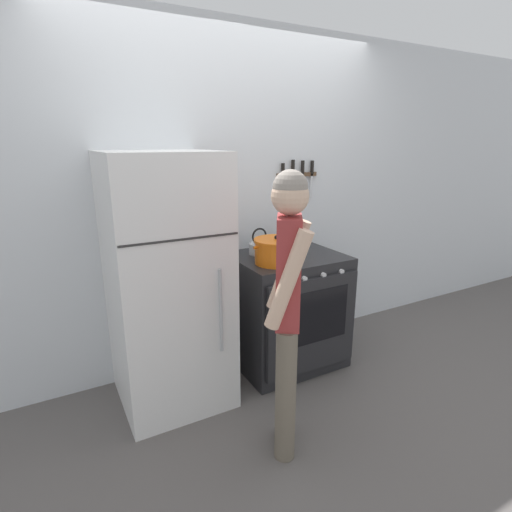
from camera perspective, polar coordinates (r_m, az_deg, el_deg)
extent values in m
plane|color=#5B5654|center=(3.50, -3.08, -13.30)|extent=(14.00, 14.00, 0.00)
cube|color=silver|center=(3.11, -3.68, 7.88)|extent=(10.00, 0.06, 2.55)
cube|color=white|center=(2.66, -12.55, -3.80)|extent=(0.70, 0.70, 1.66)
cube|color=#2D2D2D|center=(2.23, -10.56, 2.33)|extent=(0.68, 0.01, 0.01)
cylinder|color=#B2B5BA|center=(2.44, -5.03, -7.83)|extent=(0.02, 0.02, 0.53)
cube|color=#232326|center=(3.18, 4.33, -7.60)|extent=(0.81, 0.66, 0.89)
cube|color=black|center=(3.03, 4.50, -0.07)|extent=(0.79, 0.65, 0.02)
cube|color=black|center=(2.96, 7.55, -9.80)|extent=(0.71, 0.05, 0.67)
cylinder|color=black|center=(2.83, 2.85, -1.07)|extent=(0.21, 0.21, 0.01)
cylinder|color=black|center=(3.03, 8.76, -0.09)|extent=(0.21, 0.21, 0.01)
cylinder|color=black|center=(3.05, 0.28, 0.21)|extent=(0.21, 0.21, 0.01)
cylinder|color=black|center=(3.23, 5.95, 1.05)|extent=(0.21, 0.21, 0.01)
cylinder|color=silver|center=(2.65, 4.07, -3.81)|extent=(0.04, 0.02, 0.04)
cylinder|color=silver|center=(2.74, 6.94, -3.24)|extent=(0.04, 0.02, 0.04)
cylinder|color=silver|center=(2.83, 9.62, -2.70)|extent=(0.04, 0.02, 0.04)
cylinder|color=silver|center=(2.93, 12.13, -2.19)|extent=(0.04, 0.02, 0.04)
cube|color=#232326|center=(2.91, 8.09, -9.78)|extent=(0.75, 0.03, 0.71)
cube|color=black|center=(2.87, 8.38, -8.65)|extent=(0.57, 0.01, 0.40)
cylinder|color=orange|center=(2.80, 2.88, 0.52)|extent=(0.30, 0.30, 0.16)
cylinder|color=orange|center=(2.78, 2.90, 2.26)|extent=(0.31, 0.31, 0.02)
sphere|color=black|center=(2.78, 2.91, 2.68)|extent=(0.03, 0.03, 0.03)
cylinder|color=orange|center=(2.71, -0.03, 1.20)|extent=(0.03, 0.02, 0.02)
cylinder|color=orange|center=(2.88, 5.65, 1.99)|extent=(0.03, 0.02, 0.02)
cylinder|color=silver|center=(3.04, 0.48, 1.06)|extent=(0.16, 0.16, 0.08)
cone|color=silver|center=(3.03, 0.48, 2.03)|extent=(0.15, 0.15, 0.02)
sphere|color=black|center=(3.02, 0.48, 2.41)|extent=(0.02, 0.02, 0.02)
cone|color=silver|center=(3.07, 1.71, 1.38)|extent=(0.09, 0.03, 0.08)
torus|color=black|center=(3.02, 0.48, 2.87)|extent=(0.13, 0.01, 0.13)
cylinder|color=silver|center=(3.23, 6.21, 2.12)|extent=(0.10, 0.10, 0.11)
cylinder|color=#9E7547|center=(3.22, 6.00, 3.41)|extent=(0.02, 0.02, 0.22)
cylinder|color=#232326|center=(3.23, 6.13, 3.54)|extent=(0.03, 0.01, 0.22)
cylinder|color=#B2B5BA|center=(3.21, 6.29, 3.67)|extent=(0.04, 0.02, 0.25)
cylinder|color=#4C4C51|center=(3.21, 6.27, 3.57)|extent=(0.04, 0.02, 0.24)
cylinder|color=#C63D33|center=(3.22, 6.01, 3.74)|extent=(0.02, 0.03, 0.25)
cylinder|color=#6B6051|center=(2.29, 4.25, -19.34)|extent=(0.11, 0.11, 0.78)
cylinder|color=#6B6051|center=(2.42, 4.26, -17.23)|extent=(0.11, 0.11, 0.78)
cube|color=#9E3333|center=(2.05, 4.64, -2.35)|extent=(0.22, 0.25, 0.58)
cylinder|color=beige|center=(1.94, 4.66, -3.47)|extent=(0.24, 0.19, 0.52)
cylinder|color=beige|center=(2.17, 4.63, -1.35)|extent=(0.24, 0.19, 0.52)
sphere|color=beige|center=(1.96, 4.90, 8.52)|extent=(0.19, 0.19, 0.19)
sphere|color=gray|center=(1.96, 4.93, 9.75)|extent=(0.17, 0.17, 0.17)
cube|color=brown|center=(3.34, 5.87, 11.48)|extent=(0.38, 0.02, 0.03)
cube|color=silver|center=(3.27, 3.80, 9.43)|extent=(0.03, 0.00, 0.23)
cube|color=black|center=(3.25, 3.87, 12.25)|extent=(0.02, 0.02, 0.10)
cube|color=silver|center=(3.32, 5.21, 9.78)|extent=(0.02, 0.00, 0.19)
cube|color=black|center=(3.30, 5.30, 12.49)|extent=(0.02, 0.02, 0.12)
cube|color=silver|center=(3.37, 6.57, 9.58)|extent=(0.03, 0.00, 0.23)
cube|color=black|center=(3.36, 6.68, 12.44)|extent=(0.02, 0.02, 0.11)
cube|color=silver|center=(3.43, 7.90, 9.86)|extent=(0.02, 0.00, 0.20)
cube|color=black|center=(3.41, 8.02, 12.43)|extent=(0.02, 0.02, 0.11)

